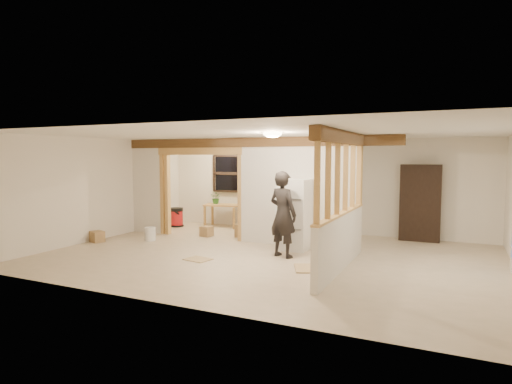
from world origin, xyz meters
The scene contains 28 objects.
floor centered at (0.00, 0.00, -0.01)m, with size 9.00×6.50×0.01m, color #C9B195.
ceiling centered at (0.00, 0.00, 2.50)m, with size 9.00×6.50×0.01m, color white.
wall_back centered at (0.00, 3.25, 1.25)m, with size 9.00×0.01×2.50m, color silver.
wall_front centered at (0.00, -3.25, 1.25)m, with size 9.00×0.01×2.50m, color silver.
wall_left centered at (-4.50, 0.00, 1.25)m, with size 0.01×6.50×2.50m, color silver.
partition_left_stub centered at (-4.05, 1.20, 1.25)m, with size 0.90×0.12×2.50m, color silver.
partition_center centered at (0.20, 1.20, 1.25)m, with size 2.80×0.12×2.50m, color silver.
doorway_frame centered at (-2.40, 1.20, 1.10)m, with size 2.46×0.14×2.20m, color tan.
header_beam_back centered at (-1.00, 1.20, 2.38)m, with size 7.00×0.18×0.22m, color brown.
header_beam_right centered at (1.60, -0.40, 2.38)m, with size 0.18×3.30×0.22m, color brown.
pony_wall centered at (1.60, -0.40, 0.50)m, with size 0.12×3.20×1.00m, color silver.
stud_partition centered at (1.60, -0.40, 1.66)m, with size 0.14×3.20×1.32m, color tan.
window_back centered at (-2.60, 3.17, 1.55)m, with size 1.12×0.10×1.10m, color black.
ceiling_dome_main centered at (0.30, -0.50, 2.48)m, with size 0.36×0.36×0.16m, color #FFEABF.
ceiling_dome_util centered at (-2.50, 2.30, 2.48)m, with size 0.32×0.32×0.14m, color #FFEABF.
hanging_bulb centered at (-2.00, 1.60, 2.18)m, with size 0.07×0.07×0.07m, color #FFD88C.
refrigerator centered at (0.26, 0.83, 0.78)m, with size 0.64×0.62×1.55m, color silver.
woman centered at (0.30, 0.06, 0.88)m, with size 0.64×0.42×1.76m, color black.
work_table centered at (-2.68, 2.86, 0.33)m, with size 1.05×0.53×0.66m, color tan.
potted_plant centered at (-2.92, 2.89, 0.84)m, with size 0.32×0.28×0.35m, color #275224.
shop_vac centered at (-3.93, 2.31, 0.28)m, with size 0.43×0.43×0.56m, color #A71418.
bookshelf centered at (2.70, 3.03, 0.93)m, with size 0.93×0.31×1.86m, color black.
bucket centered at (-3.25, 0.27, 0.17)m, with size 0.26×0.26×0.33m, color silver.
box_util_a centered at (-1.45, 1.70, 0.16)m, with size 0.37×0.32×0.32m, color #A37E4F.
box_util_b centered at (-2.32, 1.37, 0.13)m, with size 0.27×0.27×0.25m, color #A37E4F.
box_front centered at (-4.31, -0.38, 0.13)m, with size 0.32×0.26×0.26m, color #A37E4F.
floor_panel_near centered at (1.13, -0.60, 0.01)m, with size 0.62×0.62×0.02m, color tan.
floor_panel_far centered at (-1.14, -0.88, 0.01)m, with size 0.49×0.39×0.02m, color tan.
Camera 1 is at (3.43, -7.96, 2.03)m, focal length 30.00 mm.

